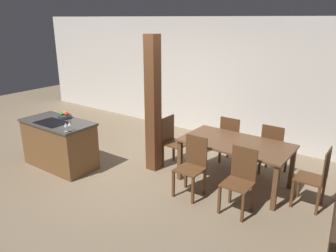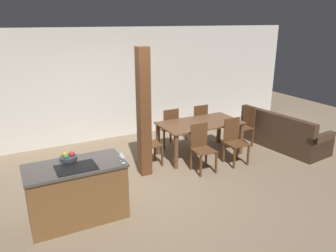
{
  "view_description": "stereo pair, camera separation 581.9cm",
  "coord_description": "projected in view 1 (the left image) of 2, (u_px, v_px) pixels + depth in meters",
  "views": [
    {
      "loc": [
        3.64,
        -4.0,
        2.67
      ],
      "look_at": [
        0.6,
        0.2,
        0.95
      ],
      "focal_mm": 35.0,
      "sensor_mm": 36.0,
      "label": 1
    },
    {
      "loc": [
        -2.09,
        -5.01,
        2.86
      ],
      "look_at": [
        0.6,
        0.2,
        0.95
      ],
      "focal_mm": 35.0,
      "sensor_mm": 36.0,
      "label": 2
    }
  ],
  "objects": [
    {
      "name": "ground_plane",
      "position": [
        135.0,
        172.0,
        5.94
      ],
      "size": [
        16.0,
        16.0,
        0.0
      ],
      "primitive_type": "plane",
      "color": "#847056"
    },
    {
      "name": "wall_back",
      "position": [
        209.0,
        78.0,
        7.56
      ],
      "size": [
        11.2,
        0.08,
        2.7
      ],
      "color": "silver",
      "rests_on": "ground_plane"
    },
    {
      "name": "kitchen_island",
      "position": [
        60.0,
        144.0,
        6.08
      ],
      "size": [
        1.41,
        0.72,
        0.89
      ],
      "color": "brown",
      "rests_on": "ground_plane"
    },
    {
      "name": "fruit_bowl",
      "position": [
        65.0,
        116.0,
        6.11
      ],
      "size": [
        0.25,
        0.25,
        0.12
      ],
      "color": "#383D47",
      "rests_on": "kitchen_island"
    },
    {
      "name": "wine_glass_near",
      "position": [
        66.0,
        125.0,
        5.33
      ],
      "size": [
        0.06,
        0.06,
        0.15
      ],
      "color": "silver",
      "rests_on": "kitchen_island"
    },
    {
      "name": "wine_glass_middle",
      "position": [
        69.0,
        124.0,
        5.39
      ],
      "size": [
        0.06,
        0.06,
        0.15
      ],
      "color": "silver",
      "rests_on": "kitchen_island"
    },
    {
      "name": "dining_table",
      "position": [
        236.0,
        148.0,
        5.35
      ],
      "size": [
        1.77,
        0.95,
        0.74
      ],
      "color": "brown",
      "rests_on": "ground_plane"
    },
    {
      "name": "dining_chair_near_left",
      "position": [
        192.0,
        165.0,
        5.08
      ],
      "size": [
        0.4,
        0.4,
        0.94
      ],
      "color": "brown",
      "rests_on": "ground_plane"
    },
    {
      "name": "dining_chair_near_right",
      "position": [
        240.0,
        179.0,
        4.64
      ],
      "size": [
        0.4,
        0.4,
        0.94
      ],
      "color": "brown",
      "rests_on": "ground_plane"
    },
    {
      "name": "dining_chair_far_left",
      "position": [
        231.0,
        139.0,
        6.16
      ],
      "size": [
        0.4,
        0.4,
        0.94
      ],
      "rotation": [
        0.0,
        0.0,
        3.14
      ],
      "color": "brown",
      "rests_on": "ground_plane"
    },
    {
      "name": "dining_chair_far_right",
      "position": [
        273.0,
        149.0,
        5.72
      ],
      "size": [
        0.4,
        0.4,
        0.94
      ],
      "rotation": [
        0.0,
        0.0,
        3.14
      ],
      "color": "brown",
      "rests_on": "ground_plane"
    },
    {
      "name": "dining_chair_head_end",
      "position": [
        173.0,
        141.0,
        6.1
      ],
      "size": [
        0.4,
        0.4,
        0.94
      ],
      "rotation": [
        0.0,
        0.0,
        1.57
      ],
      "color": "brown",
      "rests_on": "ground_plane"
    },
    {
      "name": "dining_chair_foot_end",
      "position": [
        316.0,
        177.0,
        4.7
      ],
      "size": [
        0.4,
        0.4,
        0.94
      ],
      "rotation": [
        0.0,
        0.0,
        -1.57
      ],
      "color": "brown",
      "rests_on": "ground_plane"
    },
    {
      "name": "timber_post",
      "position": [
        153.0,
        105.0,
        5.73
      ],
      "size": [
        0.21,
        0.21,
        2.42
      ],
      "color": "brown",
      "rests_on": "ground_plane"
    }
  ]
}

